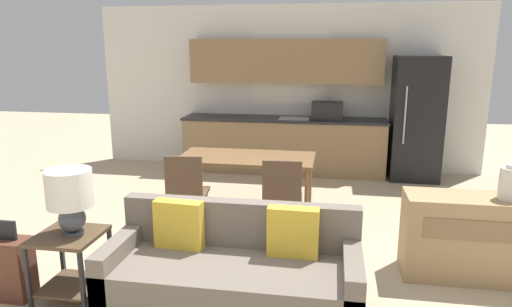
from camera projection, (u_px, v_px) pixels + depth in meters
wall_back at (286, 88)px, 7.63m from camera, size 6.40×0.07×2.70m
kitchen_counter at (285, 121)px, 7.46m from camera, size 3.29×0.65×2.15m
refrigerator at (416, 119)px, 7.02m from camera, size 0.73×0.70×1.90m
dining_table at (247, 161)px, 5.57m from camera, size 1.64×0.81×0.73m
couch at (234, 268)px, 3.58m from camera, size 1.95×0.80×0.82m
side_table at (70, 255)px, 3.68m from camera, size 0.50×0.50×0.57m
table_lamp at (70, 195)px, 3.58m from camera, size 0.36×0.36×0.53m
credenza at (477, 238)px, 4.03m from camera, size 1.26×0.45×0.76m
vase at (511, 183)px, 3.87m from camera, size 0.19×0.19×0.30m
dining_chair_near_left at (187, 190)px, 4.95m from camera, size 0.46×0.46×0.92m
dining_chair_near_right at (282, 196)px, 4.76m from camera, size 0.45×0.45×0.92m
suitcase at (8, 268)px, 3.73m from camera, size 0.37×0.22×0.68m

